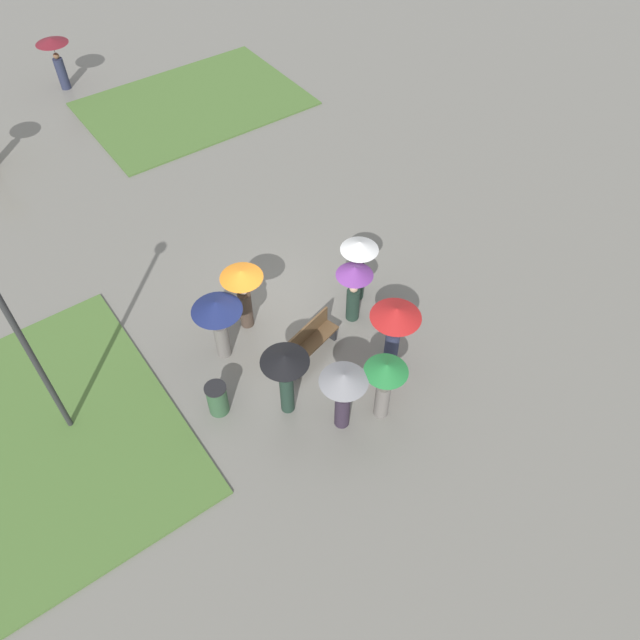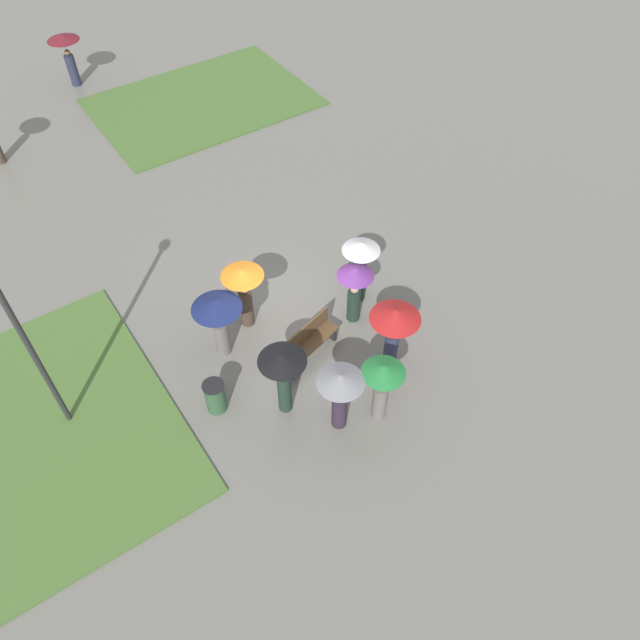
{
  "view_description": "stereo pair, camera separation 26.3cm",
  "coord_description": "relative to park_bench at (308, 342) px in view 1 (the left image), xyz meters",
  "views": [
    {
      "loc": [
        -5.22,
        -9.09,
        11.96
      ],
      "look_at": [
        0.46,
        -1.21,
        0.75
      ],
      "focal_mm": 35.0,
      "sensor_mm": 36.0,
      "label": 1
    },
    {
      "loc": [
        -5.0,
        -9.24,
        11.96
      ],
      "look_at": [
        0.46,
        -1.21,
        0.75
      ],
      "focal_mm": 35.0,
      "sensor_mm": 36.0,
      "label": 2
    }
  ],
  "objects": [
    {
      "name": "lawn_patch_near",
      "position": [
        -6.49,
        1.37,
        -0.44
      ],
      "size": [
        6.35,
        6.85,
        0.06
      ],
      "color": "#4C7033",
      "rests_on": "ground_plane"
    },
    {
      "name": "park_bench",
      "position": [
        0.0,
        0.0,
        0.0
      ],
      "size": [
        1.77,
        0.86,
        0.9
      ],
      "rotation": [
        0.0,
        0.0,
        0.27
      ],
      "color": "brown",
      "rests_on": "ground_plane"
    },
    {
      "name": "crowd_person_grey",
      "position": [
        -0.49,
        -2.01,
        0.83
      ],
      "size": [
        1.03,
        1.03,
        1.8
      ],
      "rotation": [
        0.0,
        0.0,
        2.4
      ],
      "color": "#2D2333",
      "rests_on": "ground_plane"
    },
    {
      "name": "crowd_person_white",
      "position": [
        2.14,
        0.84,
        0.83
      ],
      "size": [
        0.95,
        0.95,
        1.9
      ],
      "rotation": [
        0.0,
        0.0,
        5.45
      ],
      "color": "#1E3328",
      "rests_on": "ground_plane"
    },
    {
      "name": "lawn_patch_far",
      "position": [
        3.24,
        11.81,
        -0.44
      ],
      "size": [
        7.55,
        5.39,
        0.06
      ],
      "color": "#4C7033",
      "rests_on": "ground_plane"
    },
    {
      "name": "ground_plane",
      "position": [
        0.03,
        1.4,
        -0.47
      ],
      "size": [
        90.0,
        90.0,
        0.0
      ],
      "primitive_type": "plane",
      "color": "slate"
    },
    {
      "name": "crowd_person_green",
      "position": [
        0.37,
        -2.31,
        0.78
      ],
      "size": [
        0.94,
        0.94,
        1.79
      ],
      "rotation": [
        0.0,
        0.0,
        2.04
      ],
      "color": "slate",
      "rests_on": "ground_plane"
    },
    {
      "name": "crowd_person_red",
      "position": [
        1.49,
        -1.3,
        0.97
      ],
      "size": [
        1.16,
        1.16,
        1.86
      ],
      "rotation": [
        0.0,
        0.0,
        5.29
      ],
      "color": "#282D47",
      "rests_on": "ground_plane"
    },
    {
      "name": "crowd_person_navy",
      "position": [
        -1.62,
        1.21,
        0.94
      ],
      "size": [
        1.17,
        1.17,
        1.83
      ],
      "rotation": [
        0.0,
        0.0,
        2.79
      ],
      "color": "slate",
      "rests_on": "ground_plane"
    },
    {
      "name": "trash_bin",
      "position": [
        -2.53,
        -0.13,
        -0.04
      ],
      "size": [
        0.49,
        0.49,
        0.86
      ],
      "color": "#335638",
      "rests_on": "ground_plane"
    },
    {
      "name": "lamp_post",
      "position": [
        -5.4,
        1.44,
        2.58
      ],
      "size": [
        0.32,
        0.32,
        4.8
      ],
      "color": "#2D2D30",
      "rests_on": "ground_plane"
    },
    {
      "name": "lone_walker_far_path",
      "position": [
        -0.09,
        15.64,
        0.87
      ],
      "size": [
        1.15,
        1.15,
        1.88
      ],
      "rotation": [
        0.0,
        0.0,
        5.79
      ],
      "color": "#282D47",
      "rests_on": "ground_plane"
    },
    {
      "name": "crowd_person_purple",
      "position": [
        1.6,
        0.32,
        0.77
      ],
      "size": [
        0.9,
        0.9,
        1.76
      ],
      "rotation": [
        0.0,
        0.0,
        2.62
      ],
      "color": "#1E3328",
      "rests_on": "ground_plane"
    },
    {
      "name": "crowd_person_black",
      "position": [
        -1.25,
        -0.99,
        0.95
      ],
      "size": [
        1.04,
        1.04,
        1.94
      ],
      "rotation": [
        0.0,
        0.0,
        3.61
      ],
      "color": "#1E3328",
      "rests_on": "ground_plane"
    },
    {
      "name": "crowd_person_orange",
      "position": [
        -0.68,
        1.69,
        0.86
      ],
      "size": [
        1.03,
        1.03,
        1.86
      ],
      "rotation": [
        0.0,
        0.0,
        3.8
      ],
      "color": "#47382D",
      "rests_on": "ground_plane"
    }
  ]
}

